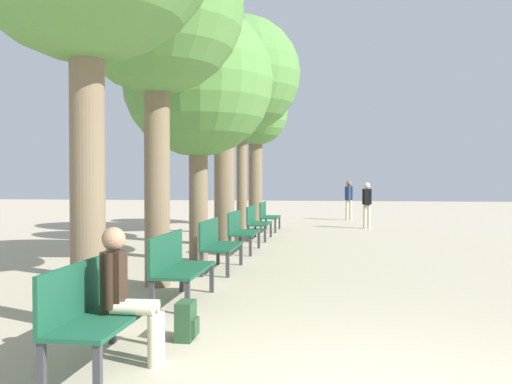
# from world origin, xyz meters

# --- Properties ---
(bench_row_0) EXTENTS (0.55, 1.52, 0.93)m
(bench_row_0) POSITION_xyz_m (-2.29, 0.54, 0.53)
(bench_row_0) COLOR #195138
(bench_row_0) RESTS_ON ground_plane
(bench_row_1) EXTENTS (0.55, 1.52, 0.93)m
(bench_row_1) POSITION_xyz_m (-2.29, 3.25, 0.53)
(bench_row_1) COLOR #195138
(bench_row_1) RESTS_ON ground_plane
(bench_row_2) EXTENTS (0.55, 1.52, 0.93)m
(bench_row_2) POSITION_xyz_m (-2.29, 5.97, 0.53)
(bench_row_2) COLOR #195138
(bench_row_2) RESTS_ON ground_plane
(bench_row_3) EXTENTS (0.55, 1.52, 0.93)m
(bench_row_3) POSITION_xyz_m (-2.29, 8.68, 0.53)
(bench_row_3) COLOR #195138
(bench_row_3) RESTS_ON ground_plane
(bench_row_4) EXTENTS (0.55, 1.52, 0.93)m
(bench_row_4) POSITION_xyz_m (-2.29, 11.39, 0.53)
(bench_row_4) COLOR #195138
(bench_row_4) RESTS_ON ground_plane
(bench_row_5) EXTENTS (0.55, 1.52, 0.93)m
(bench_row_5) POSITION_xyz_m (-2.29, 14.11, 0.53)
(bench_row_5) COLOR #195138
(bench_row_5) RESTS_ON ground_plane
(tree_row_1) EXTENTS (2.75, 2.75, 5.76)m
(tree_row_1) POSITION_xyz_m (-2.91, 4.36, 4.31)
(tree_row_1) COLOR #7A664C
(tree_row_1) RESTS_ON ground_plane
(tree_row_2) EXTENTS (3.07, 3.07, 5.22)m
(tree_row_2) POSITION_xyz_m (-2.91, 7.12, 3.65)
(tree_row_2) COLOR #7A664C
(tree_row_2) RESTS_ON ground_plane
(tree_row_3) EXTENTS (2.36, 2.36, 5.31)m
(tree_row_3) POSITION_xyz_m (-2.91, 9.94, 3.97)
(tree_row_3) COLOR #7A664C
(tree_row_3) RESTS_ON ground_plane
(tree_row_4) EXTENTS (3.54, 3.54, 6.61)m
(tree_row_4) POSITION_xyz_m (-2.91, 12.74, 4.82)
(tree_row_4) COLOR #7A664C
(tree_row_4) RESTS_ON ground_plane
(tree_row_5) EXTENTS (2.30, 2.30, 5.18)m
(tree_row_5) POSITION_xyz_m (-2.91, 15.83, 3.89)
(tree_row_5) COLOR #7A664C
(tree_row_5) RESTS_ON ground_plane
(person_seated) EXTENTS (0.56, 0.32, 1.25)m
(person_seated) POSITION_xyz_m (-2.04, 0.66, 0.67)
(person_seated) COLOR beige
(person_seated) RESTS_ON ground_plane
(backpack) EXTENTS (0.21, 0.30, 0.41)m
(backpack) POSITION_xyz_m (-1.69, 1.48, 0.20)
(backpack) COLOR #284C2D
(backpack) RESTS_ON ground_plane
(pedestrian_near) EXTENTS (0.33, 0.29, 1.61)m
(pedestrian_near) POSITION_xyz_m (0.48, 19.33, 0.92)
(pedestrian_near) COLOR beige
(pedestrian_near) RESTS_ON ground_plane
(pedestrian_mid) EXTENTS (0.32, 0.22, 1.57)m
(pedestrian_mid) POSITION_xyz_m (0.98, 15.41, 0.90)
(pedestrian_mid) COLOR beige
(pedestrian_mid) RESTS_ON ground_plane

